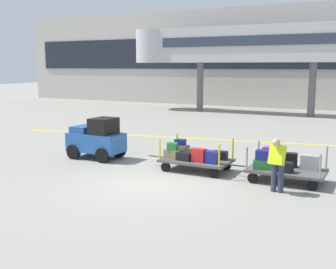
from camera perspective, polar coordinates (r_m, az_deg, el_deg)
The scene contains 8 objects.
ground_plane at distance 12.61m, azimuth -2.51°, elevation -6.92°, with size 120.00×120.00×0.00m, color gray.
apron_lead_line at distance 20.60m, azimuth 3.58°, elevation -0.54°, with size 18.79×0.20×0.01m, color yellow.
terminal_building at distance 37.02m, azimuth 17.81°, elevation 9.96°, with size 56.23×2.51×8.43m.
jet_bridge at distance 32.22m, azimuth 8.60°, elevation 11.85°, with size 17.31×3.00×6.36m.
baggage_tug at distance 16.30m, azimuth -9.62°, elevation -0.61°, with size 2.12×1.26×1.58m.
baggage_cart_lead at distance 14.27m, azimuth 3.57°, elevation -2.97°, with size 3.01×1.44×1.10m.
baggage_cart_middle at distance 13.38m, azimuth 15.41°, elevation -4.07°, with size 3.01×1.44×1.10m.
baggage_handler at distance 12.10m, azimuth 14.57°, elevation -3.68°, with size 0.45×0.47×1.56m.
Camera 1 is at (5.94, -10.55, 3.52)m, focal length 44.98 mm.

